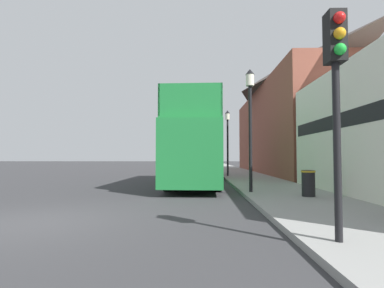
# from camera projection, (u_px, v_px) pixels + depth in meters

# --- Properties ---
(ground_plane) EXTENTS (144.00, 144.00, 0.00)m
(ground_plane) POSITION_uv_depth(u_px,v_px,m) (158.00, 173.00, 27.67)
(ground_plane) COLOR #333335
(sidewalk) EXTENTS (3.41, 108.00, 0.14)m
(sidewalk) POSITION_uv_depth(u_px,v_px,m) (240.00, 174.00, 24.50)
(sidewalk) COLOR gray
(sidewalk) RESTS_ON ground_plane
(brick_terrace_rear) EXTENTS (6.00, 21.60, 10.05)m
(brick_terrace_rear) POSITION_uv_depth(u_px,v_px,m) (289.00, 117.00, 26.85)
(brick_terrace_rear) COLOR brown
(brick_terrace_rear) RESTS_ON ground_plane
(tour_bus) EXTENTS (2.79, 10.22, 4.31)m
(tour_bus) POSITION_uv_depth(u_px,v_px,m) (196.00, 149.00, 16.07)
(tour_bus) COLOR #1E7A38
(tour_bus) RESTS_ON ground_plane
(parked_car_ahead_of_bus) EXTENTS (1.90, 4.51, 1.37)m
(parked_car_ahead_of_bus) POSITION_uv_depth(u_px,v_px,m) (206.00, 167.00, 23.92)
(parked_car_ahead_of_bus) COLOR navy
(parked_car_ahead_of_bus) RESTS_ON ground_plane
(traffic_signal) EXTENTS (0.28, 0.42, 3.74)m
(traffic_signal) POSITION_uv_depth(u_px,v_px,m) (336.00, 72.00, 4.87)
(traffic_signal) COLOR black
(traffic_signal) RESTS_ON sidewalk
(lamp_post_nearest) EXTENTS (0.35, 0.35, 4.82)m
(lamp_post_nearest) POSITION_uv_depth(u_px,v_px,m) (250.00, 107.00, 11.73)
(lamp_post_nearest) COLOR black
(lamp_post_nearest) RESTS_ON sidewalk
(lamp_post_second) EXTENTS (0.35, 0.35, 4.70)m
(lamp_post_second) POSITION_uv_depth(u_px,v_px,m) (228.00, 131.00, 21.51)
(lamp_post_second) COLOR black
(lamp_post_second) RESTS_ON sidewalk
(lamp_post_third) EXTENTS (0.35, 0.35, 5.19)m
(lamp_post_third) POSITION_uv_depth(u_px,v_px,m) (220.00, 136.00, 31.31)
(lamp_post_third) COLOR black
(lamp_post_third) RESTS_ON sidewalk
(litter_bin) EXTENTS (0.48, 0.48, 0.89)m
(litter_bin) POSITION_uv_depth(u_px,v_px,m) (308.00, 182.00, 10.26)
(litter_bin) COLOR black
(litter_bin) RESTS_ON sidewalk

